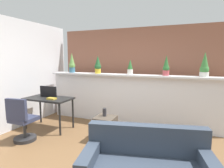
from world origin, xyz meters
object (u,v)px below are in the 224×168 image
(potted_plant_0, at_px, (72,64))
(book_on_desk, at_px, (52,99))
(potted_plant_4, at_px, (205,66))
(tv_monitor, at_px, (48,92))
(potted_plant_3, at_px, (166,67))
(side_cube_shelf, at_px, (105,129))
(desk, at_px, (49,101))
(potted_plant_1, at_px, (98,65))
(vase_on_shelf, at_px, (104,112))
(office_chair, at_px, (22,123))
(potted_plant_2, at_px, (130,67))

(potted_plant_0, xyz_separation_m, book_on_desk, (0.18, -1.11, -0.76))
(potted_plant_4, relative_size, tv_monitor, 1.15)
(book_on_desk, bearing_deg, potted_plant_3, 25.52)
(potted_plant_0, relative_size, side_cube_shelf, 1.09)
(side_cube_shelf, bearing_deg, potted_plant_0, 143.58)
(potted_plant_4, relative_size, desk, 0.49)
(potted_plant_3, bearing_deg, potted_plant_0, -179.49)
(potted_plant_1, height_order, side_cube_shelf, potted_plant_1)
(tv_monitor, bearing_deg, book_on_desk, -37.01)
(vase_on_shelf, bearing_deg, office_chair, -154.24)
(desk, bearing_deg, side_cube_shelf, -4.66)
(desk, bearing_deg, vase_on_shelf, -2.88)
(potted_plant_1, height_order, book_on_desk, potted_plant_1)
(side_cube_shelf, bearing_deg, book_on_desk, 179.58)
(potted_plant_1, distance_m, side_cube_shelf, 1.79)
(office_chair, xyz_separation_m, book_on_desk, (0.19, 0.68, 0.38))
(potted_plant_3, xyz_separation_m, side_cube_shelf, (-1.03, -1.14, -1.24))
(potted_plant_1, distance_m, potted_plant_4, 2.52)
(potted_plant_1, xyz_separation_m, office_chair, (-0.83, -1.75, -1.11))
(potted_plant_1, relative_size, potted_plant_3, 1.00)
(potted_plant_2, height_order, office_chair, potted_plant_2)
(side_cube_shelf, bearing_deg, vase_on_shelf, 127.18)
(potted_plant_2, height_order, potted_plant_3, potted_plant_3)
(tv_monitor, xyz_separation_m, office_chair, (0.07, -0.87, -0.49))
(potted_plant_0, relative_size, book_on_desk, 2.75)
(potted_plant_0, xyz_separation_m, potted_plant_4, (3.34, 0.04, -0.01))
(office_chair, bearing_deg, potted_plant_4, 28.63)
(book_on_desk, bearing_deg, potted_plant_0, 99.11)
(side_cube_shelf, bearing_deg, tv_monitor, 172.70)
(desk, distance_m, office_chair, 0.84)
(book_on_desk, bearing_deg, desk, 148.82)
(potted_plant_2, bearing_deg, tv_monitor, -152.97)
(desk, relative_size, office_chair, 1.21)
(potted_plant_3, bearing_deg, potted_plant_4, 1.51)
(desk, height_order, side_cube_shelf, desk)
(potted_plant_3, distance_m, side_cube_shelf, 1.97)
(potted_plant_2, relative_size, tv_monitor, 0.81)
(tv_monitor, distance_m, vase_on_shelf, 1.59)
(potted_plant_3, bearing_deg, vase_on_shelf, -134.40)
(side_cube_shelf, distance_m, book_on_desk, 1.43)
(potted_plant_2, distance_m, side_cube_shelf, 1.65)
(potted_plant_3, bearing_deg, tv_monitor, -160.39)
(potted_plant_1, bearing_deg, book_on_desk, -120.91)
(vase_on_shelf, relative_size, book_on_desk, 0.84)
(potted_plant_2, xyz_separation_m, potted_plant_3, (0.85, 0.03, 0.03))
(potted_plant_0, xyz_separation_m, office_chair, (-0.01, -1.78, -1.14))
(potted_plant_3, distance_m, potted_plant_4, 0.80)
(tv_monitor, bearing_deg, vase_on_shelf, -5.68)
(tv_monitor, height_order, side_cube_shelf, tv_monitor)
(potted_plant_4, distance_m, office_chair, 3.97)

